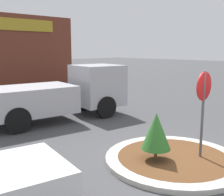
# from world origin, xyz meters

# --- Properties ---
(ground_plane) EXTENTS (120.00, 120.00, 0.00)m
(ground_plane) POSITION_xyz_m (0.00, 0.00, 0.00)
(ground_plane) COLOR #474749
(traffic_island) EXTENTS (3.64, 3.64, 0.13)m
(traffic_island) POSITION_xyz_m (0.00, 0.00, 0.07)
(traffic_island) COLOR #BCB7AD
(traffic_island) RESTS_ON ground_plane
(stop_sign) EXTENTS (0.75, 0.07, 2.42)m
(stop_sign) POSITION_xyz_m (0.53, -0.49, 1.69)
(stop_sign) COLOR #4C4C51
(stop_sign) RESTS_ON ground_plane
(island_shrub) EXTENTS (0.77, 0.77, 1.24)m
(island_shrub) POSITION_xyz_m (-0.48, 0.24, 0.90)
(island_shrub) COLOR brown
(island_shrub) RESTS_ON traffic_island
(utility_truck) EXTENTS (6.39, 2.96, 2.24)m
(utility_truck) POSITION_xyz_m (0.57, 5.91, 1.10)
(utility_truck) COLOR #B2B2B7
(utility_truck) RESTS_ON ground_plane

